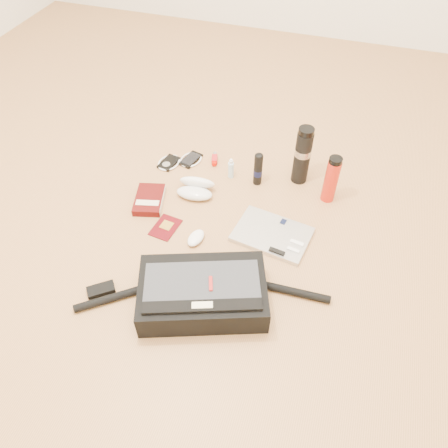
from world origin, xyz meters
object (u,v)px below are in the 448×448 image
object	(u,v)px
laptop	(272,235)
thermos_red	(331,179)
thermos_black	(302,155)
book	(150,200)
messenger_bag	(202,293)

from	to	relation	value
laptop	thermos_red	xyz separation A→B (m)	(0.18, 0.29, 0.10)
thermos_black	book	bearing A→B (deg)	-149.50
messenger_bag	laptop	distance (m)	0.41
messenger_bag	thermos_black	bearing A→B (deg)	55.15
thermos_black	thermos_red	world-z (taller)	thermos_black
messenger_bag	laptop	world-z (taller)	messenger_bag
messenger_bag	laptop	bearing A→B (deg)	46.47
book	thermos_red	bearing A→B (deg)	5.09
messenger_bag	book	world-z (taller)	messenger_bag
laptop	thermos_black	xyz separation A→B (m)	(0.03, 0.37, 0.13)
laptop	book	xyz separation A→B (m)	(-0.55, 0.03, 0.01)
laptop	thermos_red	bearing A→B (deg)	67.25
messenger_bag	thermos_red	world-z (taller)	thermos_red
book	thermos_black	distance (m)	0.69
book	thermos_red	world-z (taller)	thermos_red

